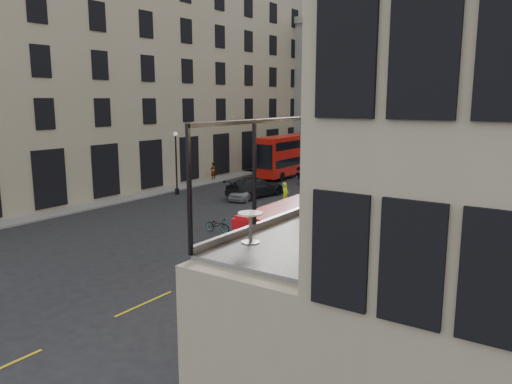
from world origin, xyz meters
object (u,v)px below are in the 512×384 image
Objects in this scene: bus_far at (290,153)px; pedestrian_e at (213,172)px; pedestrian_b at (299,176)px; pedestrian_c at (384,179)px; pedestrian_d at (504,186)px; cafe_table_near at (250,223)px; cafe_chair_d at (423,195)px; street_lamp_a at (176,167)px; cafe_table_mid at (335,195)px; pedestrian_a at (276,162)px; traffic_light_far at (261,157)px; bicycle at (218,225)px; car_c at (255,187)px; traffic_light_near at (310,198)px; cafe_chair_a at (322,249)px; street_lamp_b at (370,157)px; cyclist at (285,195)px; cafe_chair_c at (390,214)px; bus_near at (329,238)px; cafe_table_far at (369,188)px; car_b at (431,182)px; cafe_chair_b at (367,213)px; car_a at (245,192)px.

bus_far is 8.61m from pedestrian_e.
pedestrian_b is at bearing -50.42° from bus_far.
pedestrian_c is 0.87× the size of pedestrian_d.
cafe_chair_d reaches higher than cafe_table_near.
cafe_table_near is (22.54, -21.46, 2.70)m from street_lamp_a.
pedestrian_a is at bearing 124.30° from cafe_table_mid.
bus_far is (0.67, 4.46, -0.00)m from traffic_light_far.
bicycle is 1.01× the size of pedestrian_b.
bus_far is 1.94× the size of car_c.
traffic_light_near is at bearing -20.56° from street_lamp_a.
street_lamp_b is at bearing 109.80° from cafe_chair_a.
cyclist is 1.09× the size of pedestrian_b.
street_lamp_a is at bearing -100.46° from bus_far.
pedestrian_c is at bearing 109.95° from cafe_chair_c.
traffic_light_near is 2.06× the size of pedestrian_d.
pedestrian_c is (-7.05, 26.00, -1.56)m from bus_near.
bicycle is 25.40m from pedestrian_d.
traffic_light_near reaches higher than bicycle.
pedestrian_c is 2.32× the size of cafe_table_far.
street_lamp_a is 1.17× the size of car_b.
street_lamp_b is 23.91m from bicycle.
cafe_chair_b is (21.45, -32.51, 2.45)m from bus_far.
bus_far is 2.88× the size of car_a.
cafe_chair_b is at bearing -56.01° from traffic_light_near.
cafe_chair_b is (17.99, -20.94, 4.06)m from car_c.
cafe_chair_a reaches higher than pedestrian_b.
pedestrian_b is at bearing 119.92° from cafe_chair_a.
street_lamp_a is at bearing 34.74° from car_c.
bus_far is at bearing 26.17° from cyclist.
street_lamp_b is 15.45m from car_a.
cafe_table_mid is (2.24, -4.38, 2.76)m from bus_near.
cafe_chair_b is at bearing -68.92° from street_lamp_b.
pedestrian_a is 43.92m from cafe_chair_b.
traffic_light_near is at bearing 126.48° from cafe_chair_c.
cafe_chair_a reaches higher than cafe_table_near.
traffic_light_far is at bearing 128.27° from cafe_chair_b.
pedestrian_e is (-2.00, 7.39, -1.48)m from street_lamp_a.
pedestrian_a is at bearing 121.09° from cafe_table_near.
cafe_chair_d is (14.35, -15.18, 3.91)m from cyclist.
bus_near reaches higher than bicycle.
bus_far is 41.14m from cafe_table_near.
cafe_table_near is at bearing 71.25° from pedestrian_c.
bus_near reaches higher than cyclist.
car_b is at bearing 102.70° from cafe_chair_c.
car_b is at bearing 37.94° from car_a.
cafe_table_near reaches higher than street_lamp_a.
pedestrian_b is at bearing 115.12° from pedestrian_e.
cafe_table_far is 3.13m from cafe_chair_c.
bus_far is at bearing 123.42° from cafe_chair_b.
cafe_chair_a is (4.05, -8.81, 2.48)m from bus_near.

